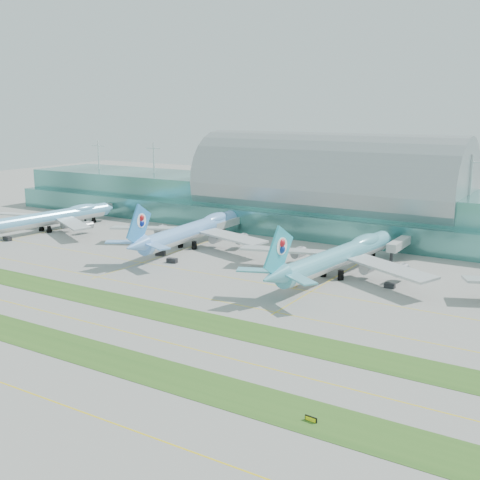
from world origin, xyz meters
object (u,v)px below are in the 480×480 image
Objects in this scene: terminal at (327,198)px; airliner_c at (340,255)px; airliner_a at (53,217)px; airliner_b at (193,229)px; taxiway_sign_east at (311,419)px.

terminal reaches higher than airliner_c.
airliner_c is at bearing -63.10° from terminal.
terminal is 4.27× the size of airliner_c.
airliner_b reaches higher than airliner_a.
terminal is 172.32m from taxiway_sign_east.
taxiway_sign_east is (32.56, -90.76, -6.27)m from airliner_c.
terminal reaches higher than airliner_b.
terminal is 4.62× the size of airliner_a.
airliner_a is at bearing 156.64° from taxiway_sign_east.
airliner_a is (-103.38, -65.59, -7.99)m from terminal.
terminal is at bearing 123.34° from airliner_c.
airliner_a is 0.92× the size of airliner_c.
taxiway_sign_east is at bearing -22.70° from airliner_a.
taxiway_sign_east is (98.28, -100.25, -6.25)m from airliner_b.
airliner_a is 72.30m from airliner_b.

